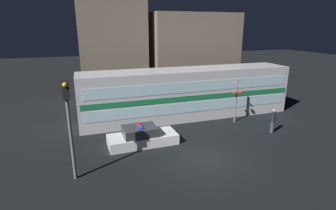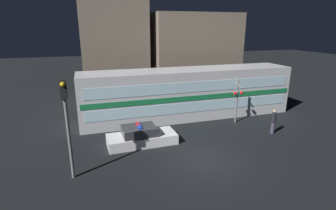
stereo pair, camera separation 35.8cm
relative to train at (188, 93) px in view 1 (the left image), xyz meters
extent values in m
plane|color=black|center=(-1.92, -7.26, -1.98)|extent=(120.00, 120.00, 0.00)
cube|color=silver|center=(0.00, 0.01, 0.00)|extent=(17.32, 3.08, 3.97)
cube|color=#19723F|center=(0.00, -1.54, 0.00)|extent=(16.97, 0.03, 0.40)
cube|color=silver|center=(0.00, -1.54, -0.71)|extent=(16.45, 0.02, 0.79)
cube|color=silver|center=(0.00, -1.54, 0.87)|extent=(16.45, 0.02, 0.79)
cube|color=silver|center=(-4.82, -4.15, -1.67)|extent=(4.40, 1.88, 0.63)
cube|color=#333338|center=(-4.99, -4.16, -1.07)|extent=(2.13, 1.61, 0.56)
cube|color=blue|center=(-4.98, -4.42, -0.73)|extent=(0.21, 0.54, 0.12)
cube|color=red|center=(-5.00, -3.89, -0.73)|extent=(0.21, 0.54, 0.12)
cylinder|color=#3F384C|center=(4.29, -5.26, -1.57)|extent=(0.25, 0.25, 0.83)
cylinder|color=black|center=(4.29, -5.26, -0.80)|extent=(0.30, 0.30, 0.69)
sphere|color=tan|center=(4.29, -5.26, -0.34)|extent=(0.23, 0.23, 0.23)
cylinder|color=slate|center=(2.99, -2.52, -0.27)|extent=(0.13, 0.13, 3.44)
sphere|color=red|center=(2.71, -2.66, 0.42)|extent=(0.25, 0.25, 0.25)
sphere|color=red|center=(3.27, -2.66, 0.42)|extent=(0.25, 0.25, 0.25)
cube|color=white|center=(2.99, -2.60, 1.04)|extent=(0.58, 0.03, 0.58)
cylinder|color=slate|center=(-8.90, -7.00, 0.05)|extent=(0.16, 0.16, 4.07)
cube|color=black|center=(-8.90, -7.00, 2.54)|extent=(0.30, 0.30, 0.90)
sphere|color=gold|center=(-8.90, -7.20, 2.79)|extent=(0.23, 0.23, 0.23)
cube|color=#726656|center=(-5.03, 7.31, 2.88)|extent=(6.20, 4.64, 9.73)
cube|color=#726656|center=(3.27, 6.66, 2.31)|extent=(9.05, 4.54, 8.58)
camera|label=1|loc=(-8.20, -19.27, 5.21)|focal=28.00mm
camera|label=2|loc=(-7.86, -19.38, 5.21)|focal=28.00mm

